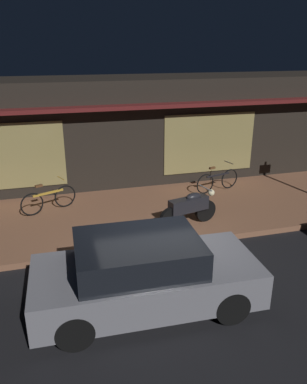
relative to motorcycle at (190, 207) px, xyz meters
name	(u,v)px	position (x,y,z in m)	size (l,w,h in m)	color
ground_plane	(160,274)	(-1.34, -1.83, -0.65)	(60.00, 60.00, 0.00)	black
sidewalk_slab	(130,215)	(-1.34, 1.17, -0.57)	(18.00, 4.00, 0.15)	brown
storefront_building	(109,131)	(-1.34, 4.56, 1.16)	(18.00, 3.30, 3.60)	black
motorcycle	(190,207)	(0.00, 0.00, 0.00)	(1.68, 0.66, 0.97)	black
bicycle_parked	(217,180)	(1.76, 2.14, -0.14)	(1.61, 0.55, 0.91)	black
bicycle_extra	(49,199)	(-3.54, 1.92, -0.14)	(1.54, 0.70, 0.91)	black
parked_car_near	(144,274)	(-1.93, -2.80, 0.06)	(4.15, 1.89, 1.42)	black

